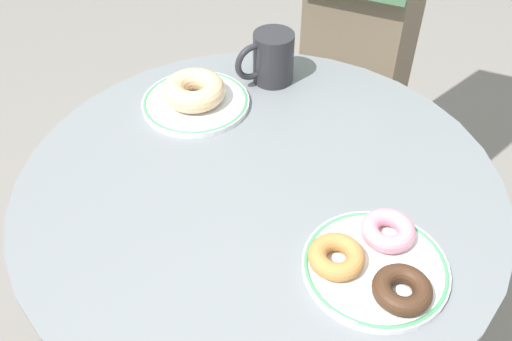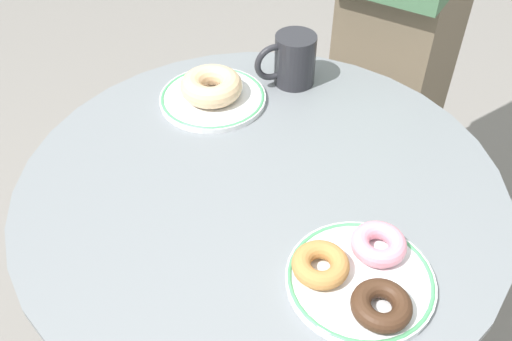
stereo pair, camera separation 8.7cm
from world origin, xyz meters
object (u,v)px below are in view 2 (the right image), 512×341
(cafe_table, at_px, (260,268))
(plate_left, at_px, (213,98))
(donut_old_fashioned, at_px, (321,265))
(donut_chocolate, at_px, (381,305))
(donut_glazed, at_px, (211,86))
(donut_pink_frosted, at_px, (379,244))
(plate_right, at_px, (360,280))
(coffee_mug, at_px, (293,60))

(cafe_table, distance_m, plate_left, 0.33)
(donut_old_fashioned, bearing_deg, donut_chocolate, 21.99)
(donut_glazed, distance_m, donut_pink_frosted, 0.45)
(plate_left, height_order, donut_glazed, donut_glazed)
(donut_glazed, bearing_deg, donut_pink_frosted, 8.07)
(donut_chocolate, bearing_deg, donut_glazed, -179.12)
(donut_pink_frosted, xyz_separation_m, donut_old_fashioned, (-0.01, -0.09, 0.00))
(plate_right, bearing_deg, donut_chocolate, -8.03)
(plate_right, distance_m, donut_old_fashioned, 0.06)
(cafe_table, relative_size, plate_left, 3.92)
(plate_left, distance_m, donut_glazed, 0.03)
(plate_left, xyz_separation_m, donut_glazed, (-0.00, -0.00, 0.03))
(donut_chocolate, bearing_deg, cafe_table, -175.17)
(donut_old_fashioned, distance_m, coffee_mug, 0.47)
(donut_old_fashioned, xyz_separation_m, coffee_mug, (-0.42, 0.19, 0.03))
(donut_old_fashioned, bearing_deg, plate_left, 176.28)
(cafe_table, bearing_deg, donut_glazed, 176.04)
(donut_chocolate, bearing_deg, donut_old_fashioned, -158.01)
(donut_chocolate, relative_size, coffee_mug, 0.63)
(plate_right, height_order, donut_glazed, donut_glazed)
(plate_right, xyz_separation_m, donut_pink_frosted, (-0.03, 0.05, 0.02))
(donut_chocolate, bearing_deg, coffee_mug, 163.08)
(plate_left, relative_size, coffee_mug, 1.62)
(cafe_table, relative_size, donut_chocolate, 10.05)
(plate_left, bearing_deg, cafe_table, -4.16)
(donut_glazed, height_order, donut_pink_frosted, donut_glazed)
(donut_pink_frosted, xyz_separation_m, coffee_mug, (-0.43, 0.10, 0.03))
(plate_left, distance_m, coffee_mug, 0.17)
(cafe_table, relative_size, donut_old_fashioned, 10.05)
(donut_pink_frosted, height_order, coffee_mug, coffee_mug)
(donut_pink_frosted, relative_size, donut_old_fashioned, 1.00)
(plate_left, bearing_deg, plate_right, 1.84)
(donut_glazed, relative_size, donut_pink_frosted, 1.49)
(donut_chocolate, relative_size, donut_pink_frosted, 1.00)
(donut_chocolate, distance_m, coffee_mug, 0.54)
(plate_right, distance_m, donut_glazed, 0.47)
(donut_glazed, height_order, coffee_mug, coffee_mug)
(plate_left, xyz_separation_m, donut_chocolate, (0.52, 0.01, 0.02))
(plate_left, distance_m, donut_chocolate, 0.52)
(donut_old_fashioned, bearing_deg, plate_right, 52.00)
(plate_left, distance_m, donut_old_fashioned, 0.44)
(cafe_table, distance_m, donut_old_fashioned, 0.32)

